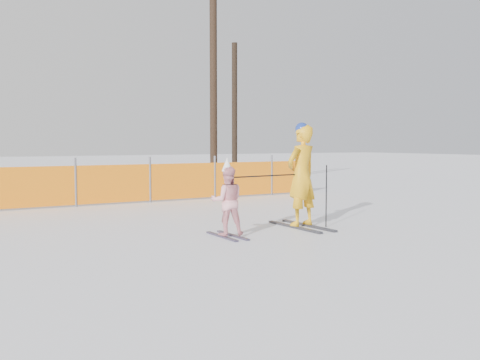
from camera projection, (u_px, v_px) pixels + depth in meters
name	position (u px, v px, depth m)	size (l,w,h in m)	color
ground	(256.00, 243.00, 8.69)	(120.00, 120.00, 0.00)	white
adult	(302.00, 175.00, 10.25)	(0.78, 1.62, 2.02)	black
child	(227.00, 201.00, 9.23)	(0.70, 1.04, 1.38)	black
ski_poles	(294.00, 185.00, 9.99)	(2.08, 0.21, 1.20)	black
safety_fence	(16.00, 187.00, 12.86)	(17.31, 0.06, 1.25)	#595960
tree_trunks	(222.00, 100.00, 20.00)	(2.13, 2.00, 6.92)	black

